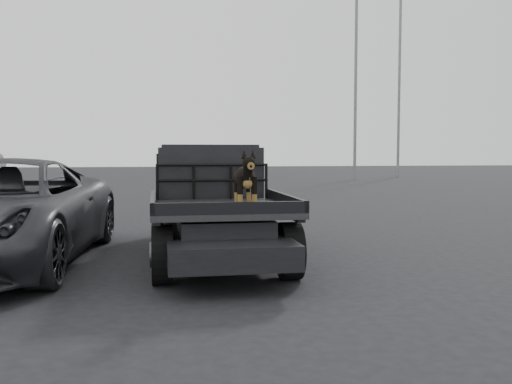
{
  "coord_description": "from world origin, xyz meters",
  "views": [
    {
      "loc": [
        -0.55,
        -7.05,
        1.67
      ],
      "look_at": [
        0.6,
        -0.41,
        1.2
      ],
      "focal_mm": 40.0,
      "sensor_mm": 36.0,
      "label": 1
    }
  ],
  "objects": [
    {
      "name": "floodlight_mid",
      "position": [
        11.14,
        25.61,
        7.0
      ],
      "size": [
        1.08,
        0.28,
        12.82
      ],
      "color": "slate",
      "rests_on": "ground"
    },
    {
      "name": "dog",
      "position": [
        0.56,
        0.15,
        1.29
      ],
      "size": [
        0.32,
        0.6,
        0.74
      ],
      "primitive_type": null,
      "color": "black",
      "rests_on": "flatbed_ute"
    },
    {
      "name": "ute_cab",
      "position": [
        0.33,
        2.83,
        1.36
      ],
      "size": [
        1.72,
        1.3,
        0.88
      ],
      "primitive_type": null,
      "color": "black",
      "rests_on": "flatbed_ute"
    },
    {
      "name": "floodlight_far",
      "position": [
        15.4,
        29.01,
        7.3
      ],
      "size": [
        1.08,
        0.28,
        13.4
      ],
      "color": "slate",
      "rests_on": "ground"
    },
    {
      "name": "distant_car_b",
      "position": [
        2.38,
        33.43,
        0.77
      ],
      "size": [
        3.26,
        5.68,
        1.55
      ],
      "primitive_type": "imported",
      "rotation": [
        0.0,
        0.0,
        0.21
      ],
      "color": "#4B4B51",
      "rests_on": "ground"
    },
    {
      "name": "headache_rack",
      "position": [
        0.33,
        2.08,
        1.2
      ],
      "size": [
        1.8,
        0.08,
        0.55
      ],
      "primitive_type": null,
      "color": "black",
      "rests_on": "flatbed_ute"
    },
    {
      "name": "flatbed_ute",
      "position": [
        0.33,
        1.88,
        0.46
      ],
      "size": [
        2.0,
        5.4,
        0.92
      ],
      "primitive_type": null,
      "color": "black",
      "rests_on": "ground"
    },
    {
      "name": "ground",
      "position": [
        0.0,
        0.0,
        0.0
      ],
      "size": [
        120.0,
        120.0,
        0.0
      ],
      "primitive_type": "plane",
      "color": "black",
      "rests_on": "ground"
    }
  ]
}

